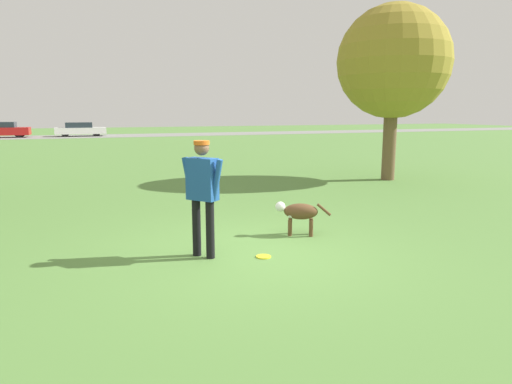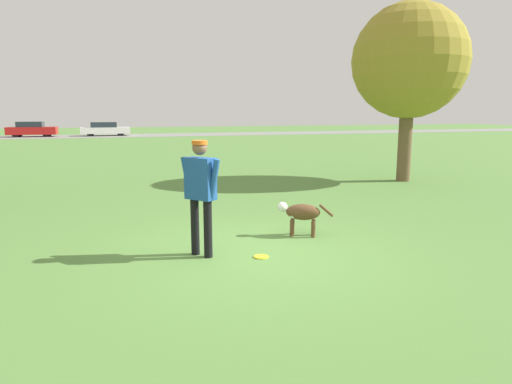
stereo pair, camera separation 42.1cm
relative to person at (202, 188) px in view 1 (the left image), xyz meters
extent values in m
plane|color=#56843D|center=(0.75, -0.10, -1.07)|extent=(120.00, 120.00, 0.00)
cube|color=gray|center=(0.75, 37.08, -1.07)|extent=(120.00, 6.00, 0.01)
cylinder|color=black|center=(0.08, -0.10, -0.63)|extent=(0.18, 0.18, 0.89)
cylinder|color=black|center=(-0.08, 0.10, -0.63)|extent=(0.18, 0.18, 0.89)
cube|color=#1E4C93|center=(0.00, 0.00, 0.13)|extent=(0.46, 0.50, 0.63)
cylinder|color=#1E4C93|center=(0.16, -0.20, 0.13)|extent=(0.21, 0.23, 0.64)
cylinder|color=#1E4C93|center=(-0.16, 0.20, 0.13)|extent=(0.21, 0.23, 0.64)
sphere|color=brown|center=(0.00, 0.00, 0.60)|extent=(0.31, 0.31, 0.22)
cylinder|color=#D15B19|center=(0.00, 0.00, 0.68)|extent=(0.33, 0.33, 0.06)
ellipsoid|color=brown|center=(1.95, 0.59, -0.64)|extent=(0.67, 0.54, 0.29)
ellipsoid|color=white|center=(1.80, 0.66, -0.69)|extent=(0.23, 0.25, 0.16)
sphere|color=white|center=(1.62, 0.76, -0.56)|extent=(0.25, 0.25, 0.18)
cylinder|color=brown|center=(1.74, 0.60, -0.93)|extent=(0.09, 0.09, 0.29)
cylinder|color=brown|center=(1.82, 0.74, -0.93)|extent=(0.09, 0.09, 0.29)
cylinder|color=brown|center=(2.08, 0.43, -0.93)|extent=(0.09, 0.09, 0.29)
cylinder|color=brown|center=(2.15, 0.57, -0.93)|extent=(0.09, 0.09, 0.29)
cylinder|color=brown|center=(2.31, 0.40, -0.59)|extent=(0.25, 0.16, 0.23)
cylinder|color=yellow|center=(0.85, -0.36, -1.06)|extent=(0.23, 0.23, 0.02)
torus|color=yellow|center=(0.85, -0.36, -1.06)|extent=(0.23, 0.23, 0.02)
cylinder|color=brown|center=(7.66, 5.67, 0.13)|extent=(0.42, 0.42, 2.42)
sphere|color=olive|center=(7.66, 5.67, 2.66)|extent=(3.53, 3.53, 3.53)
cube|color=red|center=(-7.67, 37.46, -0.54)|extent=(4.07, 1.85, 0.65)
cube|color=#232D38|center=(-7.79, 37.46, 0.02)|extent=(2.14, 1.53, 0.46)
cylinder|color=black|center=(-6.45, 38.13, -0.77)|extent=(0.62, 0.22, 0.61)
cylinder|color=black|center=(-6.50, 36.69, -0.77)|extent=(0.62, 0.22, 0.61)
cube|color=white|center=(-1.60, 37.32, -0.57)|extent=(4.31, 1.87, 0.55)
cube|color=#232D38|center=(-1.73, 37.31, -0.06)|extent=(2.25, 1.58, 0.46)
cylinder|color=black|center=(-0.33, 38.12, -0.75)|extent=(0.65, 0.21, 0.64)
cylinder|color=black|center=(-0.30, 36.56, -0.75)|extent=(0.65, 0.21, 0.64)
cylinder|color=black|center=(-2.90, 38.07, -0.75)|extent=(0.65, 0.21, 0.64)
cylinder|color=black|center=(-2.87, 36.52, -0.75)|extent=(0.65, 0.21, 0.64)
camera|label=1|loc=(-1.66, -6.57, 1.13)|focal=32.00mm
camera|label=2|loc=(-1.27, -6.71, 1.13)|focal=32.00mm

